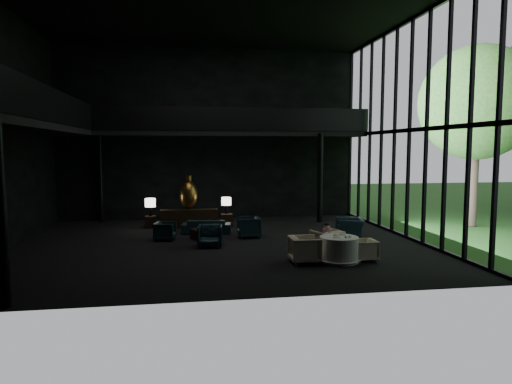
{
  "coord_description": "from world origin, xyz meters",
  "views": [
    {
      "loc": [
        -1.22,
        -15.75,
        3.35
      ],
      "look_at": [
        1.33,
        0.5,
        1.76
      ],
      "focal_mm": 32.0,
      "sensor_mm": 36.0,
      "label": 1
    }
  ],
  "objects": [
    {
      "name": "dining_table",
      "position": [
        3.24,
        -3.1,
        0.33
      ],
      "size": [
        1.28,
        1.28,
        0.75
      ],
      "color": "white",
      "rests_on": "floor"
    },
    {
      "name": "railing_left",
      "position": [
        -5.0,
        0.0,
        4.6
      ],
      "size": [
        0.06,
        12.0,
        1.0
      ],
      "primitive_type": "cube",
      "color": "black",
      "rests_on": "mezzanine_left"
    },
    {
      "name": "cream_pot",
      "position": [
        3.36,
        -3.31,
        0.78
      ],
      "size": [
        0.07,
        0.07,
        0.07
      ],
      "primitive_type": "cylinder",
      "rotation": [
        0.0,
        0.0,
        -0.24
      ],
      "color": "#99999E",
      "rests_on": "dining_table"
    },
    {
      "name": "console",
      "position": [
        -1.06,
        3.53,
        0.38
      ],
      "size": [
        2.4,
        0.55,
        0.76
      ],
      "primitive_type": "cube",
      "color": "black",
      "rests_on": "floor"
    },
    {
      "name": "column_ne",
      "position": [
        4.8,
        4.0,
        2.0
      ],
      "size": [
        0.24,
        0.24,
        4.0
      ],
      "primitive_type": "cylinder",
      "color": "black",
      "rests_on": "floor"
    },
    {
      "name": "plate_a",
      "position": [
        3.13,
        -3.18,
        0.76
      ],
      "size": [
        0.27,
        0.27,
        0.01
      ],
      "primitive_type": "cylinder",
      "rotation": [
        0.0,
        0.0,
        0.27
      ],
      "color": "white",
      "rests_on": "dining_table"
    },
    {
      "name": "tree_near",
      "position": [
        11.0,
        2.0,
        5.23
      ],
      "size": [
        4.8,
        4.8,
        7.65
      ],
      "color": "#382D23",
      "rests_on": "garden_ground"
    },
    {
      "name": "wall_front",
      "position": [
        0.0,
        -6.0,
        4.0
      ],
      "size": [
        14.0,
        0.04,
        8.0
      ],
      "primitive_type": "cube",
      "color": "black",
      "rests_on": "ground"
    },
    {
      "name": "wall_back",
      "position": [
        0.0,
        6.0,
        4.0
      ],
      "size": [
        14.0,
        0.04,
        8.0
      ],
      "primitive_type": "cube",
      "color": "black",
      "rests_on": "ground"
    },
    {
      "name": "side_table_right",
      "position": [
        0.54,
        3.57,
        0.27
      ],
      "size": [
        0.48,
        0.48,
        0.53
      ],
      "primitive_type": "cube",
      "color": "black",
      "rests_on": "floor"
    },
    {
      "name": "railing_back",
      "position": [
        1.0,
        4.0,
        4.6
      ],
      "size": [
        12.0,
        0.06,
        1.0
      ],
      "primitive_type": "cube",
      "color": "black",
      "rests_on": "mezzanine_back"
    },
    {
      "name": "cereal_bowl",
      "position": [
        3.16,
        -2.98,
        0.79
      ],
      "size": [
        0.15,
        0.15,
        0.08
      ],
      "primitive_type": "ellipsoid",
      "color": "white",
      "rests_on": "dining_table"
    },
    {
      "name": "mezzanine_back",
      "position": [
        1.0,
        5.0,
        4.0
      ],
      "size": [
        12.0,
        2.0,
        0.25
      ],
      "primitive_type": "cube",
      "color": "black",
      "rests_on": "wall_back"
    },
    {
      "name": "plate_b",
      "position": [
        3.42,
        -2.84,
        0.76
      ],
      "size": [
        0.26,
        0.26,
        0.02
      ],
      "primitive_type": "cylinder",
      "rotation": [
        0.0,
        0.0,
        -0.11
      ],
      "color": "white",
      "rests_on": "dining_table"
    },
    {
      "name": "column_sw",
      "position": [
        -5.0,
        -5.7,
        2.0
      ],
      "size": [
        0.24,
        0.24,
        4.0
      ],
      "primitive_type": "cylinder",
      "color": "black",
      "rests_on": "floor"
    },
    {
      "name": "coffee_table",
      "position": [
        -0.49,
        0.85,
        0.19
      ],
      "size": [
        1.12,
        1.12,
        0.38
      ],
      "primitive_type": "cube",
      "rotation": [
        0.0,
        0.0,
        0.43
      ],
      "color": "black",
      "rests_on": "floor"
    },
    {
      "name": "dining_chair_north",
      "position": [
        3.23,
        -2.0,
        0.45
      ],
      "size": [
        1.09,
        1.06,
        0.91
      ],
      "primitive_type": "imported",
      "rotation": [
        0.0,
        0.0,
        3.45
      ],
      "color": "beige",
      "rests_on": "floor"
    },
    {
      "name": "table_lamp_right",
      "position": [
        0.54,
        3.69,
        1.03
      ],
      "size": [
        0.42,
        0.42,
        0.7
      ],
      "color": "black",
      "rests_on": "side_table_right"
    },
    {
      "name": "bronze_urn",
      "position": [
        -1.06,
        3.73,
        1.37
      ],
      "size": [
        0.76,
        0.76,
        1.42
      ],
      "color": "#A85F23",
      "rests_on": "console"
    },
    {
      "name": "table_lamp_left",
      "position": [
        -2.66,
        3.69,
        1.03
      ],
      "size": [
        0.44,
        0.44,
        0.74
      ],
      "color": "black",
      "rests_on": "side_table_left"
    },
    {
      "name": "dining_chair_east",
      "position": [
        4.05,
        -3.04,
        0.31
      ],
      "size": [
        0.57,
        0.61,
        0.63
      ],
      "primitive_type": "imported",
      "rotation": [
        0.0,
        0.0,
        -1.57
      ],
      "color": "beige",
      "rests_on": "floor"
    },
    {
      "name": "side_table_left",
      "position": [
        -2.66,
        3.69,
        0.25
      ],
      "size": [
        0.46,
        0.46,
        0.5
      ],
      "primitive_type": "cube",
      "color": "black",
      "rests_on": "floor"
    },
    {
      "name": "sofa",
      "position": [
        -0.39,
        2.07,
        0.34
      ],
      "size": [
        1.81,
        0.72,
        0.69
      ],
      "primitive_type": "imported",
      "rotation": [
        0.0,
        0.0,
        3.02
      ],
      "color": "black",
      "rests_on": "floor"
    },
    {
      "name": "lounge_armchair_south",
      "position": [
        -0.4,
        -0.42,
        0.44
      ],
      "size": [
        0.94,
        0.89,
        0.87
      ],
      "primitive_type": "imported",
      "rotation": [
        0.0,
        0.0,
        -0.12
      ],
      "color": "black",
      "rests_on": "floor"
    },
    {
      "name": "column_nw",
      "position": [
        -5.0,
        5.7,
        2.0
      ],
      "size": [
        0.24,
        0.24,
        4.0
      ],
      "primitive_type": "cylinder",
      "color": "black",
      "rests_on": "floor"
    },
    {
      "name": "lounge_armchair_west",
      "position": [
        -1.95,
        0.94,
        0.34
      ],
      "size": [
        0.74,
        0.77,
        0.69
      ],
      "primitive_type": "imported",
      "rotation": [
        0.0,
        0.0,
        1.38
      ],
      "color": "#28414D",
      "rests_on": "floor"
    },
    {
      "name": "curtain_wall",
      "position": [
        6.95,
        0.0,
        4.0
      ],
      "size": [
        0.2,
        12.0,
        8.0
      ],
      "primitive_type": null,
      "color": "black",
      "rests_on": "ground"
    },
    {
      "name": "wall_left",
      "position": [
        -7.0,
        0.0,
        4.0
      ],
      "size": [
        0.04,
        12.0,
        8.0
      ],
      "primitive_type": "cube",
      "color": "black",
      "rests_on": "ground"
    },
    {
      "name": "coffee_cup",
      "position": [
        3.52,
        -3.23,
        0.79
      ],
      "size": [
        0.1,
        0.1,
        0.06
      ],
      "primitive_type": "cylinder",
      "rotation": [
        0.0,
        0.0,
        0.36
      ],
      "color": "white",
      "rests_on": "saucer"
    },
    {
      "name": "lounge_armchair_east",
      "position": [
        1.14,
        1.01,
        0.47
      ],
      "size": [
        0.89,
        0.94,
        0.94
      ],
      "primitive_type": "imported",
      "rotation": [
        0.0,
        0.0,
        -1.61
      ],
      "color": "#16212E",
      "rests_on": "floor"
    },
    {
      "name": "saucer",
      "position": [
        3.52,
        -3.2,
        0.76
      ],
      "size": [
        0.19,
        0.19,
        0.01
      ],
      "primitive_type": "cylinder",
      "rotation": [
        0.0,
        0.0,
        0.37
      ],
      "color": "white",
      "rests_on": "dining_table"
    },
    {
      "name": "floor",
      "position": [
        0.0,
        0.0,
        0.0
      ],
      "size": [
        14.0,
        12.0,
        0.02
      ],
      "primitive_type": "cube",
      "color": "black",
      "rests_on": "ground"
    },
    {
      "name": "child",
      "position": [
        3.18,
        -2.14,
        0.73
      ],
      "size": [
        0.26,
        0.26,
        0.57
      ],
      "rotation": [
        0.0,
        0.0,
        3.14
      ],
      "color": "#D597B8",
      "rests_on": "dining_chair_north"
    },
    {
      "name": "mezzanine_left",
      "position": [
        -6.0,
        0.0,
        4.0
      ],
      "size": [
        2.0,
        12.0,
        0.25
      ],
      "primitive_type": "cube",
      "color": "black",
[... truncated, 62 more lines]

